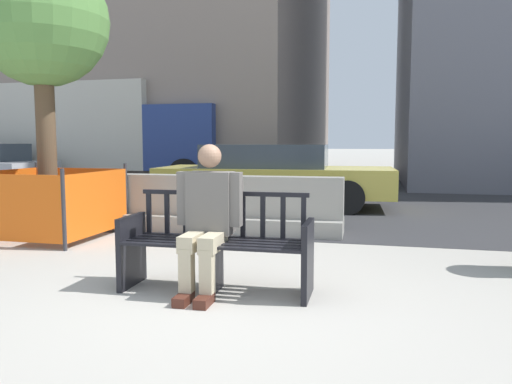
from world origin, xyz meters
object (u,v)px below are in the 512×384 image
(construction_fence, at_px, (49,201))
(car_taxi_near, at_px, (273,175))
(jersey_barrier_left, at_px, (144,206))
(street_tree, at_px, (42,23))
(street_bench, at_px, (217,247))
(jersey_barrier_centre, at_px, (274,211))
(seated_person, at_px, (207,215))
(delivery_truck, at_px, (111,130))

(construction_fence, relative_size, car_taxi_near, 0.33)
(construction_fence, height_order, car_taxi_near, car_taxi_near)
(jersey_barrier_left, height_order, street_tree, street_tree)
(street_bench, relative_size, car_taxi_near, 0.35)
(construction_fence, bearing_deg, car_taxi_near, 58.59)
(jersey_barrier_centre, bearing_deg, street_tree, -162.37)
(street_bench, bearing_deg, street_tree, 148.57)
(seated_person, height_order, construction_fence, seated_person)
(jersey_barrier_centre, relative_size, car_taxi_near, 0.42)
(construction_fence, height_order, delivery_truck, delivery_truck)
(jersey_barrier_centre, xyz_separation_m, car_taxi_near, (-0.64, 2.97, 0.32))
(jersey_barrier_centre, height_order, jersey_barrier_left, same)
(street_tree, bearing_deg, jersey_barrier_left, 44.85)
(street_bench, bearing_deg, car_taxi_near, 96.91)
(jersey_barrier_centre, xyz_separation_m, jersey_barrier_left, (-2.06, 0.01, 0.00))
(seated_person, distance_m, jersey_barrier_left, 3.61)
(street_bench, bearing_deg, jersey_barrier_centre, 91.41)
(street_tree, height_order, car_taxi_near, street_tree)
(jersey_barrier_left, bearing_deg, seated_person, -54.83)
(seated_person, bearing_deg, construction_fence, 147.24)
(seated_person, bearing_deg, street_bench, 40.77)
(jersey_barrier_centre, height_order, delivery_truck, delivery_truck)
(street_bench, relative_size, construction_fence, 1.06)
(jersey_barrier_left, xyz_separation_m, street_tree, (-0.98, -0.97, 2.61))
(seated_person, height_order, jersey_barrier_centre, seated_person)
(car_taxi_near, xyz_separation_m, delivery_truck, (-5.75, 3.61, 1.02))
(jersey_barrier_left, relative_size, street_tree, 0.51)
(street_bench, distance_m, jersey_barrier_centre, 2.87)
(street_bench, height_order, car_taxi_near, car_taxi_near)
(jersey_barrier_left, relative_size, construction_fence, 1.25)
(jersey_barrier_left, xyz_separation_m, construction_fence, (-0.98, -0.97, 0.17))
(construction_fence, bearing_deg, delivery_truck, 113.88)
(street_bench, relative_size, street_tree, 0.44)
(seated_person, relative_size, car_taxi_near, 0.27)
(jersey_barrier_centre, distance_m, delivery_truck, 9.27)
(delivery_truck, bearing_deg, jersey_barrier_left, -56.69)
(street_bench, xyz_separation_m, jersey_barrier_centre, (-0.07, 2.87, -0.06))
(seated_person, distance_m, delivery_truck, 11.50)
(seated_person, relative_size, construction_fence, 0.82)
(street_bench, bearing_deg, construction_fence, 148.57)
(seated_person, relative_size, delivery_truck, 0.19)
(jersey_barrier_centre, relative_size, delivery_truck, 0.30)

